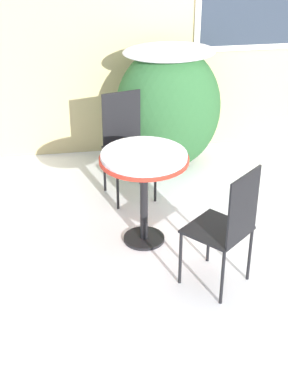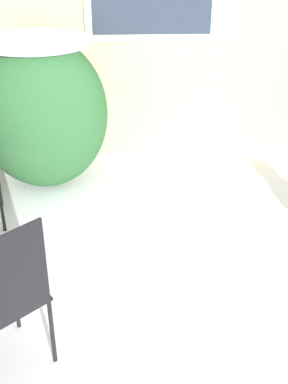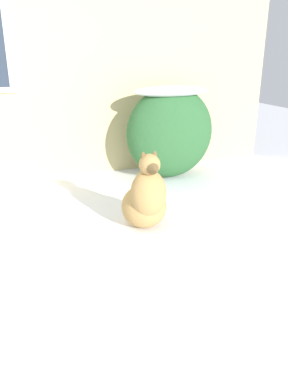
% 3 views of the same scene
% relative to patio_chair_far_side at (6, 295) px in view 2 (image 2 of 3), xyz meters
% --- Properties ---
extents(ground_plane, '(16.00, 16.00, 0.00)m').
position_rel_patio_chair_far_side_xyz_m(ground_plane, '(0.74, 0.35, -0.53)').
color(ground_plane, white).
extents(shrub_left, '(1.06, 0.75, 1.28)m').
position_rel_patio_chair_far_side_xyz_m(shrub_left, '(-0.04, 2.02, 0.14)').
color(shrub_left, '#2D6033').
rests_on(shrub_left, ground_plane).
extents(patio_chair_far_side, '(0.57, 0.57, 0.98)m').
position_rel_patio_chair_far_side_xyz_m(patio_chair_far_side, '(0.00, 0.00, 0.00)').
color(patio_chair_far_side, black).
rests_on(patio_chair_far_side, ground_plane).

